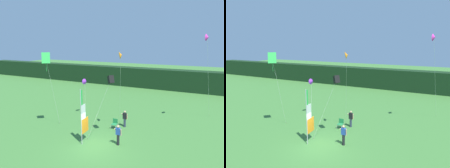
# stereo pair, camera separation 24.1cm
# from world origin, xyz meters

# --- Properties ---
(ground_plane) EXTENTS (120.00, 120.00, 0.00)m
(ground_plane) POSITION_xyz_m (0.00, 0.00, 0.00)
(ground_plane) COLOR #3D7533
(distant_treeline) EXTENTS (80.00, 2.40, 3.41)m
(distant_treeline) POSITION_xyz_m (0.00, 22.20, 1.71)
(distant_treeline) COLOR black
(distant_treeline) RESTS_ON ground
(banner_flag) EXTENTS (0.06, 1.03, 4.50)m
(banner_flag) POSITION_xyz_m (-0.98, 0.15, 2.16)
(banner_flag) COLOR #B7B7BC
(banner_flag) RESTS_ON ground
(person_near_banner) EXTENTS (0.55, 0.48, 1.61)m
(person_near_banner) POSITION_xyz_m (0.87, 4.45, 0.86)
(person_near_banner) COLOR #2D334C
(person_near_banner) RESTS_ON ground
(person_mid_field) EXTENTS (0.55, 0.48, 1.65)m
(person_mid_field) POSITION_xyz_m (1.66, 0.98, 0.88)
(person_mid_field) COLOR black
(person_mid_field) RESTS_ON ground
(folding_chair) EXTENTS (0.51, 0.51, 0.89)m
(folding_chair) POSITION_xyz_m (0.12, 3.77, 0.51)
(folding_chair) COLOR #BCBCC1
(folding_chair) RESTS_ON ground
(kite_purple_delta_0) EXTENTS (0.98, 1.68, 4.14)m
(kite_purple_delta_0) POSITION_xyz_m (-4.15, 5.50, 3.80)
(kite_purple_delta_0) COLOR brown
(kite_purple_delta_0) RESTS_ON ground
(kite_black_box_1) EXTENTS (1.98, 1.54, 5.38)m
(kite_black_box_1) POSITION_xyz_m (0.57, 1.94, 5.00)
(kite_black_box_1) COLOR brown
(kite_black_box_1) RESTS_ON ground
(kite_magenta_delta_2) EXTENTS (1.12, 3.81, 8.70)m
(kite_magenta_delta_2) POSITION_xyz_m (7.36, 7.76, 8.31)
(kite_magenta_delta_2) COLOR brown
(kite_magenta_delta_2) RESTS_ON ground
(kite_orange_delta_3) EXTENTS (1.24, 2.51, 7.24)m
(kite_orange_delta_3) POSITION_xyz_m (0.96, 3.09, 6.86)
(kite_orange_delta_3) COLOR brown
(kite_orange_delta_3) RESTS_ON ground
(kite_green_diamond_4) EXTENTS (0.78, 1.62, 7.08)m
(kite_green_diamond_4) POSITION_xyz_m (-5.41, 1.28, 6.35)
(kite_green_diamond_4) COLOR brown
(kite_green_diamond_4) RESTS_ON ground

